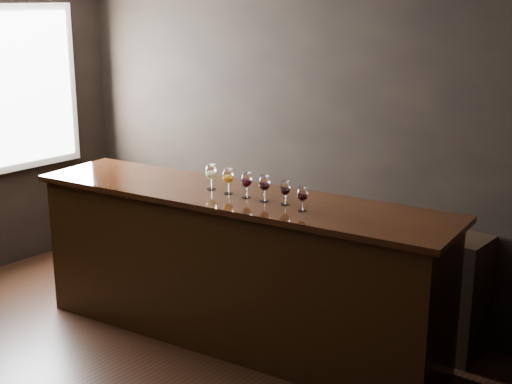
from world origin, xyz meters
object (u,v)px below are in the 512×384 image
Objects in this scene: bar_counter at (236,271)px; glass_red_c at (285,189)px; back_bar_shelf at (333,263)px; glass_white at (211,172)px; glass_red_d at (302,194)px; glass_amber at (228,176)px; glass_red_b at (264,184)px; glass_red_a at (246,180)px.

bar_counter is 0.86m from glass_red_c.
back_bar_shelf is 12.91× the size of glass_white.
glass_white is 1.14× the size of glass_red_d.
glass_amber is 1.02× the size of glass_red_b.
glass_red_c is at bearing 165.04° from glass_red_d.
glass_red_a is at bearing -0.14° from glass_amber.
glass_red_c reaches higher than back_bar_shelf.
glass_red_c is (0.46, 0.01, 0.73)m from bar_counter.
glass_red_b is at bearing -10.42° from bar_counter.
glass_red_d reaches higher than bar_counter.
glass_red_a is at bearing -176.66° from glass_red_b.
back_bar_shelf is 13.30× the size of glass_red_b.
glass_red_a reaches higher than back_bar_shelf.
back_bar_shelf is 1.28m from glass_amber.
back_bar_shelf is 1.22m from glass_red_b.
glass_red_c is 0.19m from glass_red_d.
glass_white is (-0.23, -0.02, 0.75)m from bar_counter.
bar_counter is 16.56× the size of glass_amber.
glass_white is 0.18m from glass_amber.
bar_counter is 1.27× the size of back_bar_shelf.
glass_red_b reaches higher than bar_counter.
glass_red_b is at bearing -92.75° from back_bar_shelf.
glass_amber reaches higher than glass_red_b.
glass_red_c is (0.33, 0.04, -0.01)m from glass_red_a.
glass_red_c is at bearing 8.93° from glass_red_b.
glass_red_b reaches higher than back_bar_shelf.
glass_red_d is at bearing -70.73° from back_bar_shelf.
back_bar_shelf is 13.08× the size of glass_amber.
bar_counter is 0.78m from glass_white.
glass_red_a is 1.10× the size of glass_red_d.
glass_red_d is at bearing -3.79° from glass_red_b.
glass_red_a is at bearing -103.04° from back_bar_shelf.
glass_amber is at bearing -162.89° from bar_counter.
bar_counter is at bearing 24.72° from glass_amber.
back_bar_shelf is at bearing 76.96° from glass_red_a.
glass_white is 0.52m from glass_red_b.
glass_amber reaches higher than glass_red_d.
glass_white reaches higher than glass_red_d.
bar_counter is 0.98m from glass_red_d.
bar_counter is 0.80m from glass_red_b.
glass_amber reaches higher than bar_counter.
glass_red_a is at bearing -173.80° from glass_red_c.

